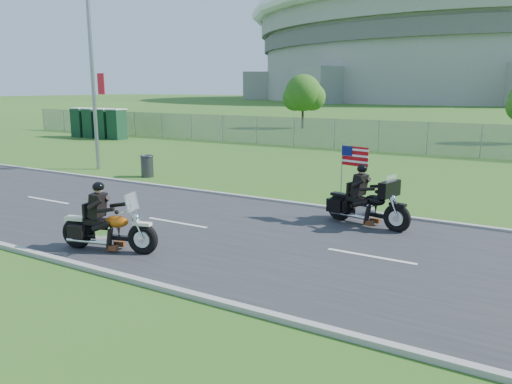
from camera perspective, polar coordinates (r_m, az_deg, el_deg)
The scene contains 15 objects.
ground at distance 14.11m, azimuth -2.70°, elevation -4.78°, with size 420.00×420.00×0.00m, color #2A551A.
road at distance 14.11m, azimuth -2.70°, elevation -4.71°, with size 120.00×8.00×0.04m, color #28282B.
curb_north at distance 17.51m, azimuth 4.59°, elevation -1.34°, with size 120.00×0.18×0.12m, color #9E9B93.
curb_south at distance 11.13m, azimuth -14.39°, elevation -9.55°, with size 120.00×0.18×0.12m, color #9E9B93.
fence at distance 33.80m, azimuth 8.96°, elevation 6.59°, with size 60.00×0.03×2.00m, color gray.
stadium at distance 183.71m, azimuth 22.77°, elevation 14.61°, with size 140.40×140.40×29.20m.
streetlight at distance 26.20m, azimuth -17.94°, elevation 14.83°, with size 0.90×2.46×10.00m.
porta_toilet_a at distance 40.93m, azimuth -15.61°, elevation 7.41°, with size 1.10×1.10×2.30m, color #11351E.
porta_toilet_b at distance 41.95m, azimuth -16.95°, elevation 7.43°, with size 1.10×1.10×2.30m, color #11351E.
porta_toilet_c at distance 42.99m, azimuth -18.23°, elevation 7.45°, with size 1.10×1.10×2.30m, color #11351E.
porta_toilet_d at distance 44.05m, azimuth -19.44°, elevation 7.46°, with size 1.10×1.10×2.30m, color #11351E.
tree_fence_mid at distance 50.13m, azimuth 5.47°, elevation 11.00°, with size 3.96×3.69×5.30m.
motorcycle_lead at distance 12.99m, azimuth -16.63°, elevation -4.17°, with size 2.61×1.11×1.79m.
motorcycle_follow at distance 15.04m, azimuth 12.58°, elevation -1.53°, with size 2.73×1.13×2.30m.
trash_can at distance 23.40m, azimuth -12.33°, elevation 2.87°, with size 0.56×0.56×0.97m, color #36363B.
Camera 1 is at (7.45, -11.28, 4.05)m, focal length 35.00 mm.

